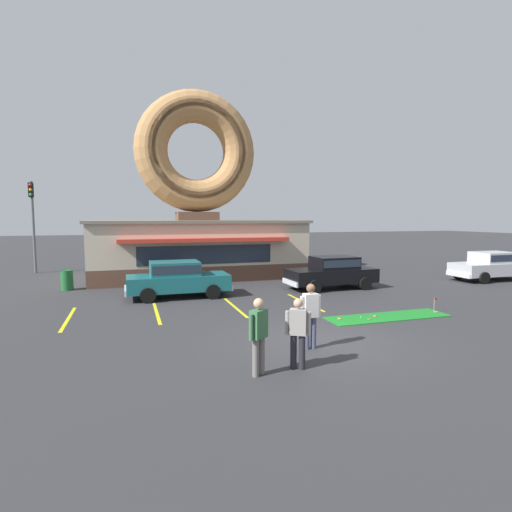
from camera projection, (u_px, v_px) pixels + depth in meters
The scene contains 21 objects.
ground_plane at pixel (319, 342), 11.31m from camera, with size 160.00×160.00×0.00m, color #2D2D30.
donut_shop_building at pixel (197, 214), 23.84m from camera, with size 12.30×6.75×10.96m.
putting_mat at pixel (388, 317), 14.11m from camera, with size 4.54×1.22×0.03m, color #197523.
mini_donut_near_left at pixel (369, 319), 13.62m from camera, with size 0.13×0.13×0.04m, color brown.
mini_donut_near_right at pixel (436, 312), 14.69m from camera, with size 0.13×0.13×0.04m, color #A5724C.
mini_donut_mid_left at pixel (339, 319), 13.70m from camera, with size 0.13×0.13×0.04m, color #D17F47.
mini_donut_mid_centre at pixel (375, 316), 14.07m from camera, with size 0.13×0.13×0.04m, color #A5724C.
golf_ball at pixel (361, 317), 13.91m from camera, with size 0.04×0.04×0.04m, color white.
putting_flag_pin at pixel (435, 301), 14.71m from camera, with size 0.13×0.01×0.55m.
car_teal at pixel (177, 278), 17.58m from camera, with size 4.57×2.01×1.60m.
car_silver at pixel (491, 265), 22.42m from camera, with size 4.58×2.02×1.60m.
car_black at pixel (332, 271), 19.79m from camera, with size 4.60×2.06×1.60m.
pedestrian_blue_sweater_man at pixel (298, 330), 9.20m from camera, with size 0.53×0.40×1.66m.
pedestrian_hooded_kid at pixel (259, 332), 8.81m from camera, with size 0.52×0.40×1.75m.
pedestrian_leather_jacket_man at pixel (310, 313), 10.62m from camera, with size 0.60×0.24×1.76m.
trash_bin at pixel (67, 280), 19.38m from camera, with size 0.57×0.57×0.97m.
traffic_light_pole at pixel (33, 215), 25.10m from camera, with size 0.28×0.47×5.80m.
parking_stripe_far_left at pixel (68, 319), 13.90m from camera, with size 0.12×3.60×0.01m, color yellow.
parking_stripe_left at pixel (157, 312), 14.80m from camera, with size 0.12×3.60×0.01m, color yellow.
parking_stripe_mid_left at pixel (235, 307), 15.70m from camera, with size 0.12×3.60×0.01m, color yellow.
parking_stripe_centre at pixel (305, 302), 16.61m from camera, with size 0.12×3.60×0.01m, color yellow.
Camera 1 is at (-5.05, -9.97, 3.49)m, focal length 28.00 mm.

